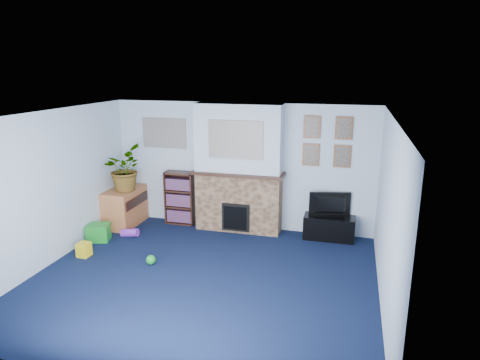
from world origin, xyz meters
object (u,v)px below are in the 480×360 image
(tv_stand, at_px, (329,227))
(television, at_px, (330,205))
(sideboard, at_px, (125,207))
(bookshelf, at_px, (180,199))

(tv_stand, distance_m, television, 0.42)
(sideboard, bearing_deg, tv_stand, 4.06)
(television, bearing_deg, bookshelf, -14.03)
(television, distance_m, bookshelf, 2.91)
(television, relative_size, bookshelf, 0.71)
(tv_stand, relative_size, television, 1.22)
(bookshelf, bearing_deg, television, -1.11)
(tv_stand, height_order, television, television)
(television, xyz_separation_m, sideboard, (-3.94, -0.30, -0.29))
(television, height_order, bookshelf, bookshelf)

